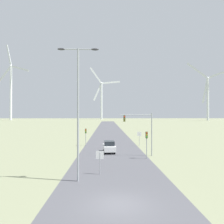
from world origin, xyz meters
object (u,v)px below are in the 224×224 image
Objects in this scene: traffic_light_mast_overhead at (141,125)px; car_approaching at (109,147)px; traffic_light_post_near_left at (86,133)px; wind_turbine_left at (101,96)px; traffic_light_post_near_right at (147,139)px; wind_turbine_center at (208,93)px; stop_sign_near at (100,158)px; streetlamp at (78,99)px; stop_sign_far at (139,136)px; wind_turbine_far_left at (11,87)px.

traffic_light_mast_overhead reaches higher than car_approaching.
wind_turbine_left is at bearing 90.54° from traffic_light_post_near_left.
traffic_light_mast_overhead reaches higher than traffic_light_post_near_left.
traffic_light_post_near_right is 201.87m from wind_turbine_center.
stop_sign_near is 0.64× the size of traffic_light_post_near_right.
wind_turbine_left reaches higher than streetlamp.
stop_sign_far is at bearing 67.66° from streetlamp.
traffic_light_mast_overhead reaches higher than stop_sign_far.
traffic_light_post_near_left reaches higher than stop_sign_far.
traffic_light_mast_overhead is at bearing 59.39° from stop_sign_near.
streetlamp is 3.27× the size of traffic_light_post_near_right.
wind_turbine_center is at bearing 61.26° from stop_sign_far.
stop_sign_far is 0.05× the size of wind_turbine_center.
traffic_light_mast_overhead is 221.76m from wind_turbine_left.
traffic_light_post_near_left is 13.94m from traffic_light_mast_overhead.
wind_turbine_far_left reaches higher than traffic_light_post_near_left.
traffic_light_post_near_right is 7.36m from car_approaching.
stop_sign_far is 0.83× the size of traffic_light_post_near_left.
streetlamp is 13.42m from traffic_light_post_near_right.
wind_turbine_left is 1.04× the size of wind_turbine_center.
streetlamp is 23.74m from stop_sign_far.
wind_turbine_left is at bearing 92.83° from traffic_light_mast_overhead.
traffic_light_post_near_left reaches higher than stop_sign_near.
stop_sign_near is 0.03× the size of wind_turbine_far_left.
wind_turbine_far_left is at bearing 117.27° from traffic_light_post_near_left.
wind_turbine_left is (-6.38, 217.33, 25.58)m from car_approaching.
streetlamp is at bearing -86.33° from traffic_light_post_near_left.
stop_sign_far reaches higher than stop_sign_near.
streetlamp reaches higher than car_approaching.
wind_turbine_left is at bearing 90.84° from streetlamp.
wind_turbine_center is at bearing 58.50° from traffic_light_post_near_left.
wind_turbine_left reaches higher than stop_sign_far.
traffic_light_mast_overhead is 0.08× the size of wind_turbine_far_left.
traffic_light_mast_overhead is (5.61, 9.49, 2.80)m from stop_sign_near.
traffic_light_post_near_left is at bearing 175.37° from stop_sign_far.
wind_turbine_left is at bearing 91.32° from stop_sign_near.
stop_sign_far is at bearing 82.59° from traffic_light_mast_overhead.
streetlamp is 1.94× the size of traffic_light_mast_overhead.
stop_sign_near is 0.04× the size of wind_turbine_left.
streetlamp is 5.11× the size of stop_sign_near.
wind_turbine_center reaches higher than streetlamp.
stop_sign_far is 11.73m from traffic_light_post_near_right.
wind_turbine_center is (100.06, 187.77, 18.99)m from streetlamp.
stop_sign_far is 0.73× the size of traffic_light_post_near_right.
wind_turbine_center is (92.04, 178.10, 23.69)m from traffic_light_post_near_right.
traffic_light_post_near_left is 0.05× the size of wind_turbine_left.
stop_sign_near is 9.72m from traffic_light_post_near_right.
wind_turbine_center is at bearing 62.67° from traffic_light_post_near_right.
stop_sign_far is at bearing -86.69° from wind_turbine_left.
wind_turbine_center reaches higher than traffic_light_post_near_right.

